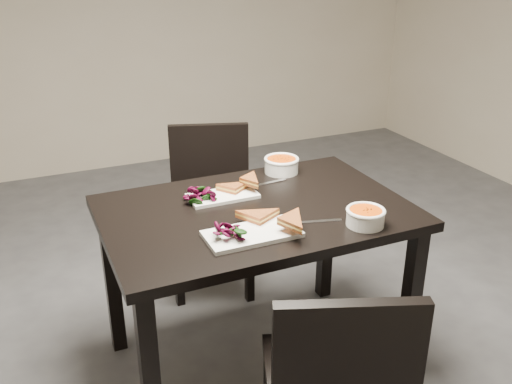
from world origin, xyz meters
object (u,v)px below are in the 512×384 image
table (256,230)px  chair_far (211,197)px  plate_near (252,234)px  soup_bowl_near (366,216)px  chair_near (337,382)px  soup_bowl_far (281,164)px  plate_far (223,196)px

table → chair_far: bearing=84.8°
plate_near → soup_bowl_near: size_ratio=2.31×
soup_bowl_near → chair_near: bearing=-130.3°
plate_near → soup_bowl_far: size_ratio=2.11×
soup_bowl_near → soup_bowl_far: 0.61m
plate_far → soup_bowl_near: bearing=-48.7°
soup_bowl_near → soup_bowl_far: (-0.05, 0.61, 0.00)m
chair_far → chair_near: bearing=-76.7°
chair_near → soup_bowl_far: (0.31, 1.03, 0.31)m
chair_near → plate_near: size_ratio=2.51×
table → chair_near: bearing=-93.9°
chair_near → plate_far: size_ratio=3.01×
soup_bowl_far → table: bearing=-130.4°
table → chair_near: 0.74m
soup_bowl_near → plate_far: size_ratio=0.52×
table → soup_bowl_far: soup_bowl_far is taller
chair_near → soup_bowl_far: bearing=93.9°
plate_far → table: bearing=-61.2°
chair_far → soup_bowl_near: (0.24, -1.04, 0.30)m
plate_near → plate_far: plate_near is taller
table → soup_bowl_near: (0.31, -0.30, 0.14)m
table → soup_bowl_far: 0.43m
plate_near → table: bearing=62.8°
chair_far → soup_bowl_near: bearing=-59.0°
chair_near → soup_bowl_near: bearing=70.4°
plate_far → soup_bowl_far: soup_bowl_far is taller
soup_bowl_far → plate_near: bearing=-125.6°
chair_near → plate_near: (-0.06, 0.51, 0.27)m
soup_bowl_near → table: bearing=136.3°
chair_far → plate_near: bearing=-82.5°
table → soup_bowl_far: bearing=49.6°
table → chair_near: chair_near is taller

